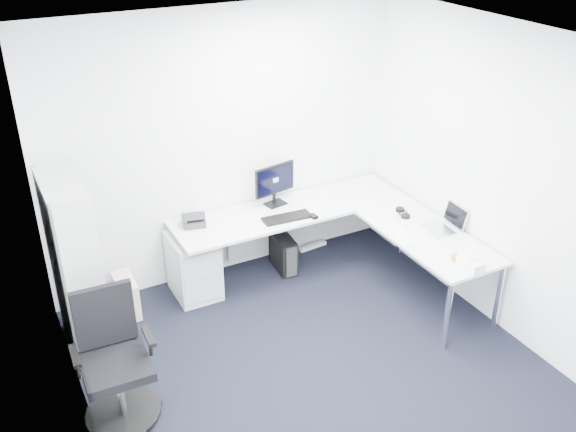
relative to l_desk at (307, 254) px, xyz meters
name	(u,v)px	position (x,y,z in m)	size (l,w,h in m)	color
ground	(332,387)	(-0.55, -1.40, -0.36)	(4.20, 4.20, 0.00)	black
ceiling	(346,55)	(-0.55, -1.40, 2.34)	(4.20, 4.20, 0.00)	white
wall_back	(224,148)	(-0.55, 0.70, 0.99)	(3.60, 0.02, 2.70)	white
wall_left	(81,314)	(-2.35, -1.40, 0.99)	(0.02, 4.20, 2.70)	white
wall_right	(522,193)	(1.25, -1.40, 0.99)	(0.02, 4.20, 2.70)	white
l_desk	(307,254)	(0.00, 0.00, 0.00)	(2.44, 1.37, 0.71)	silver
drawer_pedestal	(194,266)	(-1.05, 0.39, -0.04)	(0.41, 0.51, 0.63)	silver
bookshelf	(76,269)	(-2.17, 0.05, 0.45)	(0.31, 0.80, 1.61)	#B9BBBB
task_chair	(116,363)	(-2.13, -0.94, 0.17)	(0.59, 0.59, 1.06)	black
black_pc_tower	(284,253)	(-0.07, 0.38, -0.17)	(0.17, 0.39, 0.38)	black
beige_pc_tower	(126,296)	(-1.74, 0.38, -0.17)	(0.18, 0.39, 0.37)	beige
power_strip	(313,246)	(0.42, 0.61, -0.34)	(0.34, 0.06, 0.04)	white
monitor	(275,185)	(-0.10, 0.50, 0.58)	(0.46, 0.15, 0.45)	black
black_keyboard	(287,218)	(-0.14, 0.17, 0.37)	(0.48, 0.17, 0.02)	black
mouse	(314,216)	(0.10, 0.07, 0.37)	(0.06, 0.09, 0.03)	black
desk_phone	(193,218)	(-0.99, 0.48, 0.43)	(0.21, 0.21, 0.15)	#2B2B2E
laptop	(439,219)	(1.03, -0.69, 0.47)	(0.32, 0.31, 0.23)	silver
white_keyboard	(402,235)	(0.66, -0.62, 0.36)	(0.11, 0.38, 0.01)	white
headphones	(403,212)	(0.92, -0.28, 0.38)	(0.13, 0.21, 0.06)	black
orange_fruit	(455,257)	(0.80, -1.20, 0.39)	(0.07, 0.07, 0.07)	orange
tissue_box	(470,264)	(0.84, -1.35, 0.40)	(0.12, 0.23, 0.08)	white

